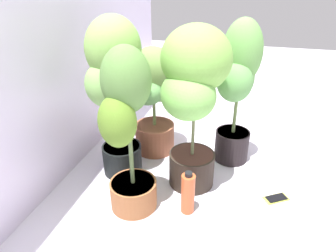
{
  "coord_description": "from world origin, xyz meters",
  "views": [
    {
      "loc": [
        -1.44,
        -0.16,
        1.13
      ],
      "look_at": [
        0.07,
        0.25,
        0.32
      ],
      "focal_mm": 31.86,
      "sensor_mm": 36.0,
      "label": 1
    }
  ],
  "objects_px": {
    "potted_plant_back_left": "(127,126)",
    "cell_phone": "(276,198)",
    "potted_plant_back_right": "(154,95)",
    "potted_plant_front_right": "(238,85)",
    "potted_plant_center": "(193,92)",
    "nutrient_bottle": "(188,193)",
    "potted_plant_back_center": "(114,83)"
  },
  "relations": [
    {
      "from": "potted_plant_back_center",
      "to": "nutrient_bottle",
      "type": "relative_size",
      "value": 3.84
    },
    {
      "from": "potted_plant_front_right",
      "to": "potted_plant_back_right",
      "type": "bearing_deg",
      "value": 91.21
    },
    {
      "from": "cell_phone",
      "to": "nutrient_bottle",
      "type": "relative_size",
      "value": 0.64
    },
    {
      "from": "potted_plant_back_left",
      "to": "potted_plant_back_right",
      "type": "height_order",
      "value": "potted_plant_back_left"
    },
    {
      "from": "potted_plant_front_right",
      "to": "nutrient_bottle",
      "type": "bearing_deg",
      "value": 162.75
    },
    {
      "from": "potted_plant_center",
      "to": "potted_plant_back_right",
      "type": "relative_size",
      "value": 1.26
    },
    {
      "from": "potted_plant_center",
      "to": "potted_plant_back_center",
      "type": "height_order",
      "value": "potted_plant_back_center"
    },
    {
      "from": "potted_plant_center",
      "to": "potted_plant_back_right",
      "type": "bearing_deg",
      "value": 44.24
    },
    {
      "from": "potted_plant_front_right",
      "to": "potted_plant_back_right",
      "type": "relative_size",
      "value": 1.25
    },
    {
      "from": "potted_plant_center",
      "to": "potted_plant_back_right",
      "type": "height_order",
      "value": "potted_plant_center"
    },
    {
      "from": "potted_plant_center",
      "to": "nutrient_bottle",
      "type": "relative_size",
      "value": 3.72
    },
    {
      "from": "potted_plant_center",
      "to": "cell_phone",
      "type": "bearing_deg",
      "value": -90.22
    },
    {
      "from": "potted_plant_back_center",
      "to": "potted_plant_front_right",
      "type": "bearing_deg",
      "value": -63.09
    },
    {
      "from": "cell_phone",
      "to": "nutrient_bottle",
      "type": "distance_m",
      "value": 0.53
    },
    {
      "from": "potted_plant_back_center",
      "to": "nutrient_bottle",
      "type": "xyz_separation_m",
      "value": [
        -0.23,
        -0.48,
        -0.48
      ]
    },
    {
      "from": "potted_plant_back_left",
      "to": "nutrient_bottle",
      "type": "bearing_deg",
      "value": -80.04
    },
    {
      "from": "cell_phone",
      "to": "potted_plant_back_left",
      "type": "bearing_deg",
      "value": 77.02
    },
    {
      "from": "potted_plant_center",
      "to": "cell_phone",
      "type": "height_order",
      "value": "potted_plant_center"
    },
    {
      "from": "potted_plant_back_right",
      "to": "nutrient_bottle",
      "type": "distance_m",
      "value": 0.72
    },
    {
      "from": "potted_plant_back_left",
      "to": "cell_phone",
      "type": "relative_size",
      "value": 5.46
    },
    {
      "from": "cell_phone",
      "to": "nutrient_bottle",
      "type": "bearing_deg",
      "value": 82.76
    },
    {
      "from": "potted_plant_front_right",
      "to": "cell_phone",
      "type": "height_order",
      "value": "potted_plant_front_right"
    },
    {
      "from": "potted_plant_back_right",
      "to": "nutrient_bottle",
      "type": "relative_size",
      "value": 2.95
    },
    {
      "from": "potted_plant_back_left",
      "to": "nutrient_bottle",
      "type": "height_order",
      "value": "potted_plant_back_left"
    },
    {
      "from": "potted_plant_back_left",
      "to": "cell_phone",
      "type": "height_order",
      "value": "potted_plant_back_left"
    },
    {
      "from": "potted_plant_front_right",
      "to": "nutrient_bottle",
      "type": "distance_m",
      "value": 0.72
    },
    {
      "from": "potted_plant_back_left",
      "to": "cell_phone",
      "type": "distance_m",
      "value": 0.94
    },
    {
      "from": "potted_plant_back_center",
      "to": "cell_phone",
      "type": "height_order",
      "value": "potted_plant_back_center"
    },
    {
      "from": "potted_plant_back_left",
      "to": "nutrient_bottle",
      "type": "xyz_separation_m",
      "value": [
        0.05,
        -0.29,
        -0.37
      ]
    },
    {
      "from": "potted_plant_front_right",
      "to": "potted_plant_back_center",
      "type": "relative_size",
      "value": 0.96
    },
    {
      "from": "potted_plant_back_left",
      "to": "potted_plant_front_right",
      "type": "height_order",
      "value": "potted_plant_front_right"
    },
    {
      "from": "potted_plant_back_left",
      "to": "potted_plant_front_right",
      "type": "distance_m",
      "value": 0.77
    }
  ]
}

